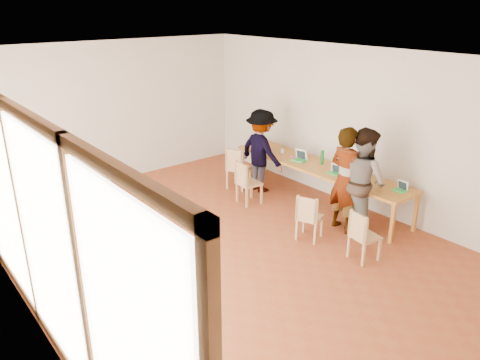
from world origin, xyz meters
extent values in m
plane|color=brown|center=(0.00, 0.00, 0.00)|extent=(8.00, 8.00, 0.00)
cube|color=beige|center=(0.00, 4.00, 1.50)|extent=(6.00, 0.10, 3.00)
cube|color=beige|center=(3.00, 0.00, 1.50)|extent=(0.10, 8.00, 3.00)
cube|color=white|center=(-2.96, 0.00, 1.50)|extent=(0.10, 8.00, 3.00)
cube|color=white|center=(0.00, 0.00, 3.02)|extent=(6.00, 8.00, 0.04)
cube|color=orange|center=(2.50, 0.34, 0.72)|extent=(0.80, 4.00, 0.05)
cube|color=orange|center=(2.16, -1.60, 0.35)|extent=(0.06, 0.06, 0.70)
cube|color=orange|center=(2.16, 2.28, 0.35)|extent=(0.06, 0.06, 0.70)
cube|color=orange|center=(2.84, -1.60, 0.35)|extent=(0.06, 0.06, 0.70)
cube|color=orange|center=(2.84, 2.28, 0.35)|extent=(0.06, 0.06, 0.70)
cube|color=orange|center=(-2.29, 1.49, 0.72)|extent=(0.90, 0.90, 0.05)
cube|color=orange|center=(-2.68, 1.10, 0.35)|extent=(0.05, 0.05, 0.70)
cube|color=orange|center=(-2.68, 1.88, 0.35)|extent=(0.05, 0.05, 0.70)
cube|color=orange|center=(-1.90, 1.10, 0.35)|extent=(0.05, 0.05, 0.70)
cube|color=orange|center=(-1.90, 1.88, 0.35)|extent=(0.05, 0.05, 0.70)
cube|color=tan|center=(1.41, -1.63, 0.38)|extent=(0.43, 0.43, 0.04)
cube|color=tan|center=(1.24, -1.60, 0.60)|extent=(0.10, 0.38, 0.39)
cube|color=tan|center=(1.25, -0.63, 0.38)|extent=(0.49, 0.49, 0.04)
cube|color=tan|center=(1.10, -0.70, 0.60)|extent=(0.18, 0.36, 0.39)
cube|color=tan|center=(1.42, 1.13, 0.41)|extent=(0.44, 0.44, 0.04)
cube|color=tan|center=(1.24, 1.15, 0.64)|extent=(0.08, 0.40, 0.42)
cube|color=tan|center=(1.77, 1.90, 0.43)|extent=(0.55, 0.55, 0.04)
cube|color=tan|center=(1.60, 1.82, 0.67)|extent=(0.20, 0.40, 0.44)
cube|color=tan|center=(-2.50, 1.92, 0.44)|extent=(0.55, 0.55, 0.04)
cube|color=tan|center=(-2.32, 1.85, 0.68)|extent=(0.19, 0.42, 0.45)
imported|color=gray|center=(1.95, -0.76, 0.92)|extent=(0.50, 0.71, 1.84)
imported|color=gray|center=(2.15, -0.96, 0.91)|extent=(0.88, 1.03, 1.83)
imported|color=gray|center=(2.04, 1.50, 0.86)|extent=(0.66, 1.12, 1.72)
cube|color=green|center=(2.59, -1.40, 0.76)|extent=(0.16, 0.22, 0.02)
cube|color=white|center=(2.67, -1.40, 0.84)|extent=(0.07, 0.20, 0.18)
cube|color=green|center=(2.38, -0.15, 0.76)|extent=(0.19, 0.24, 0.02)
cube|color=white|center=(2.46, -0.14, 0.84)|extent=(0.10, 0.21, 0.18)
cube|color=green|center=(2.41, 0.78, 0.76)|extent=(0.25, 0.31, 0.03)
cube|color=white|center=(2.50, 0.81, 0.86)|extent=(0.14, 0.26, 0.22)
imported|color=#DBDD0C|center=(2.37, 2.00, 0.79)|extent=(0.12, 0.12, 0.09)
cylinder|color=#146322|center=(2.62, 0.36, 0.89)|extent=(0.07, 0.07, 0.28)
cylinder|color=silver|center=(2.52, 1.38, 0.80)|extent=(0.07, 0.07, 0.09)
cylinder|color=white|center=(2.69, -0.28, 0.78)|extent=(0.08, 0.08, 0.06)
cube|color=#EC3BA0|center=(2.49, 1.03, 0.76)|extent=(0.05, 0.10, 0.01)
cube|color=black|center=(2.39, -0.73, 0.80)|extent=(0.16, 0.26, 0.09)
camera|label=1|loc=(-4.04, -5.37, 3.72)|focal=35.00mm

